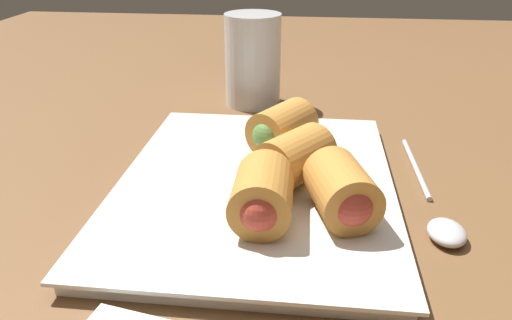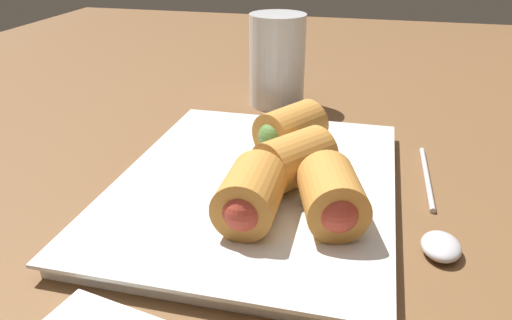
{
  "view_description": "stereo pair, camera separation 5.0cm",
  "coord_description": "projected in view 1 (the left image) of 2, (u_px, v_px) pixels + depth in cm",
  "views": [
    {
      "loc": [
        -40.41,
        -6.01,
        24.2
      ],
      "look_at": [
        -1.55,
        -1.61,
        5.33
      ],
      "focal_mm": 35.0,
      "sensor_mm": 36.0,
      "label": 1
    },
    {
      "loc": [
        -39.53,
        -10.94,
        24.2
      ],
      "look_at": [
        -1.55,
        -1.61,
        5.33
      ],
      "focal_mm": 35.0,
      "sensor_mm": 36.0,
      "label": 2
    }
  ],
  "objects": [
    {
      "name": "roll_back_right",
      "position": [
        343.0,
        192.0,
        0.37
      ],
      "size": [
        7.38,
        6.11,
        4.57
      ],
      "color": "#C68438",
      "rests_on": "serving_plate"
    },
    {
      "name": "roll_front_left",
      "position": [
        292.0,
        159.0,
        0.43
      ],
      "size": [
        7.67,
        7.32,
        4.57
      ],
      "color": "#C68438",
      "rests_on": "serving_plate"
    },
    {
      "name": "serving_plate",
      "position": [
        256.0,
        186.0,
        0.45
      ],
      "size": [
        31.17,
        23.95,
        1.5
      ],
      "color": "silver",
      "rests_on": "table_surface"
    },
    {
      "name": "spoon",
      "position": [
        440.0,
        218.0,
        0.4
      ],
      "size": [
        20.22,
        2.94,
        1.29
      ],
      "color": "silver",
      "rests_on": "table_surface"
    },
    {
      "name": "table_surface",
      "position": [
        241.0,
        193.0,
        0.47
      ],
      "size": [
        180.0,
        140.0,
        2.0
      ],
      "color": "brown",
      "rests_on": "ground"
    },
    {
      "name": "roll_back_left",
      "position": [
        262.0,
        197.0,
        0.37
      ],
      "size": [
        6.99,
        4.63,
        4.57
      ],
      "color": "#C68438",
      "rests_on": "serving_plate"
    },
    {
      "name": "roll_front_right",
      "position": [
        280.0,
        129.0,
        0.49
      ],
      "size": [
        7.64,
        7.1,
        4.57
      ],
      "color": "#C68438",
      "rests_on": "serving_plate"
    },
    {
      "name": "drinking_glass",
      "position": [
        253.0,
        60.0,
        0.64
      ],
      "size": [
        7.22,
        7.22,
        11.71
      ],
      "color": "silver",
      "rests_on": "table_surface"
    }
  ]
}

